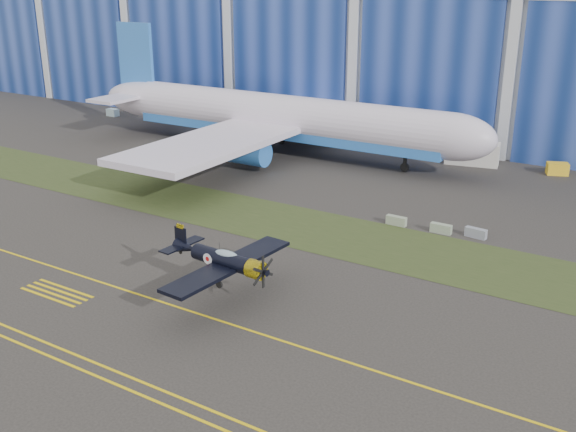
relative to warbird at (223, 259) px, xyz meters
The scene contains 15 objects.
ground 7.52m from the warbird, 20.84° to the left, with size 260.00×260.00×0.00m, color #383430.
grass_median 17.87m from the warbird, 69.05° to the left, with size 260.00×10.00×0.02m, color #475128.
hangar 75.33m from the warbird, 85.16° to the left, with size 220.00×45.70×30.00m.
taxiway_centreline 7.59m from the warbird, 22.58° to the right, with size 200.00×0.20×0.02m, color yellow.
edge_line_near 14.05m from the warbird, 62.61° to the right, with size 80.00×0.20×0.02m, color yellow.
edge_line_far 13.20m from the warbird, 60.54° to the right, with size 80.00×0.20×0.02m, color yellow.
hold_short_ladder 13.47m from the warbird, 154.03° to the right, with size 6.00×2.40×0.02m, color yellow, non-canonical shape.
warbird is the anchor object (origin of this frame).
jetliner 45.00m from the warbird, 116.82° to the left, with size 64.87×55.27×22.37m.
shipping_container 47.62m from the warbird, 85.54° to the left, with size 6.61×2.64×2.86m, color white.
tug 50.37m from the warbird, 73.85° to the left, with size 2.47×1.54×1.44m, color yellow.
cart 73.65m from the warbird, 142.07° to the left, with size 2.01×1.21×1.21m, color #CCF1F5.
barrier_a 22.38m from the warbird, 78.45° to the left, with size 2.00×0.60×0.90m, color #969F84.
barrier_b 23.88m from the warbird, 68.06° to the left, with size 2.00×0.60×0.90m, color #93A086.
barrier_c 25.75m from the warbird, 62.07° to the left, with size 2.00×0.60×0.90m, color gray.
Camera 1 is at (21.67, -38.11, 23.06)m, focal length 42.00 mm.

